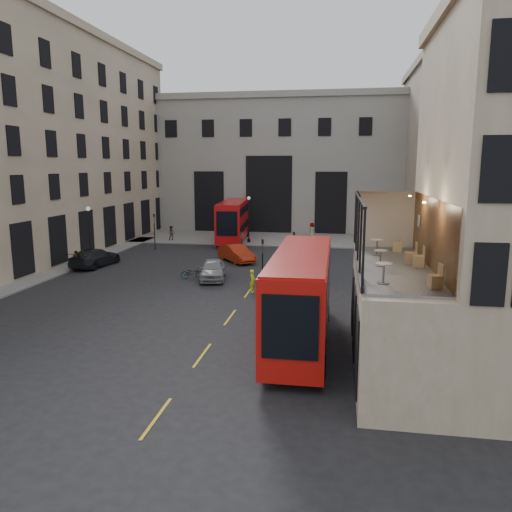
% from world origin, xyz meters
% --- Properties ---
extents(ground, '(140.00, 140.00, 0.00)m').
position_xyz_m(ground, '(0.00, 0.00, 0.00)').
color(ground, black).
rests_on(ground, ground).
extents(host_building_main, '(7.26, 11.40, 15.10)m').
position_xyz_m(host_building_main, '(9.95, 0.00, 7.79)').
color(host_building_main, '#C6B095').
rests_on(host_building_main, ground).
extents(host_frontage, '(3.00, 11.00, 4.50)m').
position_xyz_m(host_frontage, '(6.50, 0.00, 2.25)').
color(host_frontage, '#C6B095').
rests_on(host_frontage, ground).
extents(cafe_floor, '(3.00, 10.00, 0.10)m').
position_xyz_m(cafe_floor, '(6.50, 0.00, 4.55)').
color(cafe_floor, slate).
rests_on(cafe_floor, host_frontage).
extents(gateway, '(35.00, 10.60, 18.00)m').
position_xyz_m(gateway, '(-5.00, 47.99, 9.39)').
color(gateway, '#99978F').
rests_on(gateway, ground).
extents(building_right, '(16.60, 18.60, 20.00)m').
position_xyz_m(building_right, '(20.00, 39.97, 10.39)').
color(building_right, '#AC9F8B').
rests_on(building_right, ground).
extents(pavement_far, '(40.00, 12.00, 0.12)m').
position_xyz_m(pavement_far, '(-6.00, 38.00, 0.06)').
color(pavement_far, slate).
rests_on(pavement_far, ground).
extents(traffic_light_near, '(0.16, 0.20, 3.80)m').
position_xyz_m(traffic_light_near, '(-1.00, 12.00, 2.42)').
color(traffic_light_near, black).
rests_on(traffic_light_near, ground).
extents(traffic_light_far, '(0.16, 0.20, 3.80)m').
position_xyz_m(traffic_light_far, '(-15.00, 28.00, 2.42)').
color(traffic_light_far, black).
rests_on(traffic_light_far, ground).
extents(street_lamp_a, '(0.36, 0.36, 5.33)m').
position_xyz_m(street_lamp_a, '(-17.00, 18.00, 2.39)').
color(street_lamp_a, black).
rests_on(street_lamp_a, ground).
extents(street_lamp_b, '(0.36, 0.36, 5.33)m').
position_xyz_m(street_lamp_b, '(-6.00, 34.00, 2.39)').
color(street_lamp_b, black).
rests_on(street_lamp_b, ground).
extents(bus_near, '(2.77, 11.71, 4.67)m').
position_xyz_m(bus_near, '(2.42, 2.40, 2.62)').
color(bus_near, '#BA110C').
rests_on(bus_near, ground).
extents(bus_far, '(3.81, 12.04, 4.72)m').
position_xyz_m(bus_far, '(-7.98, 34.93, 2.65)').
color(bus_far, '#BC0D0E').
rests_on(bus_far, ground).
extents(car_a, '(2.71, 4.95, 1.60)m').
position_xyz_m(car_a, '(-5.47, 15.48, 0.80)').
color(car_a, gray).
rests_on(car_a, ground).
extents(car_b, '(4.29, 4.79, 1.58)m').
position_xyz_m(car_b, '(-5.12, 22.88, 0.79)').
color(car_b, maroon).
rests_on(car_b, ground).
extents(car_c, '(2.95, 5.79, 1.61)m').
position_xyz_m(car_c, '(-17.00, 18.69, 0.80)').
color(car_c, black).
rests_on(car_c, ground).
extents(bicycle, '(1.84, 1.13, 0.91)m').
position_xyz_m(bicycle, '(-7.17, 15.51, 0.46)').
color(bicycle, gray).
rests_on(bicycle, ground).
extents(cyclist, '(0.42, 0.61, 1.61)m').
position_xyz_m(cyclist, '(-1.72, 12.07, 0.81)').
color(cyclist, '#E5F319').
rests_on(cyclist, ground).
extents(pedestrian_a, '(1.02, 0.89, 1.80)m').
position_xyz_m(pedestrian_a, '(-15.20, 33.94, 0.90)').
color(pedestrian_a, gray).
rests_on(pedestrian_a, ground).
extents(pedestrian_b, '(1.29, 1.46, 1.96)m').
position_xyz_m(pedestrian_b, '(-8.25, 35.75, 0.98)').
color(pedestrian_b, gray).
rests_on(pedestrian_b, ground).
extents(pedestrian_c, '(0.97, 0.79, 1.55)m').
position_xyz_m(pedestrian_c, '(-0.73, 33.04, 0.77)').
color(pedestrian_c, gray).
rests_on(pedestrian_c, ground).
extents(pedestrian_d, '(1.13, 1.09, 1.95)m').
position_xyz_m(pedestrian_d, '(0.89, 38.96, 0.97)').
color(pedestrian_d, gray).
rests_on(pedestrian_d, ground).
extents(pedestrian_e, '(0.53, 0.69, 1.71)m').
position_xyz_m(pedestrian_e, '(-17.71, 16.72, 0.85)').
color(pedestrian_e, gray).
rests_on(pedestrian_e, ground).
extents(cafe_table_near, '(0.60, 0.60, 0.75)m').
position_xyz_m(cafe_table_near, '(5.81, -3.40, 5.10)').
color(cafe_table_near, silver).
rests_on(cafe_table_near, cafe_floor).
extents(cafe_table_mid, '(0.55, 0.55, 0.69)m').
position_xyz_m(cafe_table_mid, '(5.95, -0.16, 5.06)').
color(cafe_table_mid, beige).
rests_on(cafe_table_mid, cafe_floor).
extents(cafe_table_far, '(0.61, 0.61, 0.76)m').
position_xyz_m(cafe_table_far, '(5.98, 2.46, 5.11)').
color(cafe_table_far, beige).
rests_on(cafe_table_far, cafe_floor).
extents(cafe_chair_a, '(0.51, 0.51, 0.85)m').
position_xyz_m(cafe_chair_a, '(7.56, -3.76, 4.86)').
color(cafe_chair_a, tan).
rests_on(cafe_chair_a, cafe_floor).
extents(cafe_chair_b, '(0.46, 0.46, 0.90)m').
position_xyz_m(cafe_chair_b, '(7.53, -0.04, 4.87)').
color(cafe_chair_b, tan).
rests_on(cafe_chair_b, cafe_floor).
extents(cafe_chair_c, '(0.47, 0.47, 0.95)m').
position_xyz_m(cafe_chair_c, '(7.30, 0.56, 4.89)').
color(cafe_chair_c, tan).
rests_on(cafe_chair_c, cafe_floor).
extents(cafe_chair_d, '(0.45, 0.45, 0.87)m').
position_xyz_m(cafe_chair_d, '(7.06, 3.67, 4.87)').
color(cafe_chair_d, tan).
rests_on(cafe_chair_d, cafe_floor).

